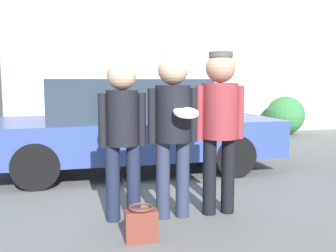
{
  "coord_description": "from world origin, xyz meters",
  "views": [
    {
      "loc": [
        -1.04,
        -4.18,
        1.48
      ],
      "look_at": [
        -0.05,
        -0.12,
        0.99
      ],
      "focal_mm": 40.0,
      "sensor_mm": 36.0,
      "label": 1
    }
  ],
  "objects": [
    {
      "name": "ground_plane",
      "position": [
        0.0,
        0.0,
        0.0
      ],
      "size": [
        56.0,
        56.0,
        0.0
      ],
      "primitive_type": "plane",
      "color": "#66635E"
    },
    {
      "name": "storefront_building",
      "position": [
        0.0,
        6.0,
        2.24
      ],
      "size": [
        24.0,
        0.22,
        4.41
      ],
      "color": "beige",
      "rests_on": "ground"
    },
    {
      "name": "person_left",
      "position": [
        -0.58,
        -0.28,
        1.01
      ],
      "size": [
        0.5,
        0.33,
        1.7
      ],
      "color": "#1E2338",
      "rests_on": "ground"
    },
    {
      "name": "person_middle_with_frisbee",
      "position": [
        -0.05,
        -0.34,
        1.07
      ],
      "size": [
        0.55,
        0.58,
        1.76
      ],
      "color": "#2D3347",
      "rests_on": "ground"
    },
    {
      "name": "person_right",
      "position": [
        0.48,
        -0.34,
        1.11
      ],
      "size": [
        0.56,
        0.39,
        1.8
      ],
      "color": "black",
      "rests_on": "ground"
    },
    {
      "name": "parked_car_near",
      "position": [
        -0.18,
        1.99,
        0.76
      ],
      "size": [
        4.73,
        1.93,
        1.52
      ],
      "color": "#334784",
      "rests_on": "ground"
    },
    {
      "name": "shrub",
      "position": [
        4.68,
        5.28,
        0.54
      ],
      "size": [
        1.07,
        1.07,
        1.07
      ],
      "color": "#387A3D",
      "rests_on": "ground"
    },
    {
      "name": "handbag",
      "position": [
        -0.49,
        -0.88,
        0.16
      ],
      "size": [
        0.3,
        0.23,
        0.34
      ],
      "color": "brown",
      "rests_on": "ground"
    }
  ]
}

